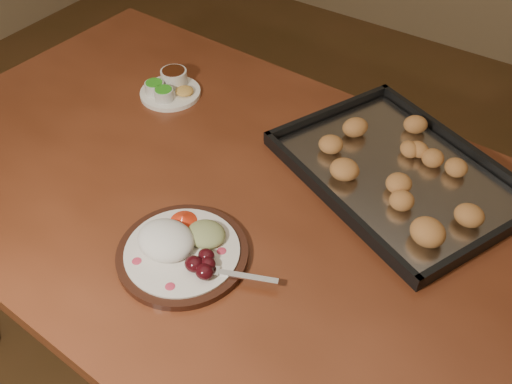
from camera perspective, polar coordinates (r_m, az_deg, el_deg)
The scene contains 5 objects.
ground at distance 1.92m, azimuth -3.78°, elevation -10.39°, with size 4.00×4.00×0.00m, color brown.
dining_table at distance 1.24m, azimuth -2.64°, elevation -2.97°, with size 1.54×0.97×0.75m.
dinner_plate at distance 1.05m, azimuth -7.53°, elevation -5.53°, with size 0.31×0.24×0.06m.
condiment_saucer at distance 1.45m, azimuth -8.63°, elevation 10.29°, with size 0.15×0.15×0.05m.
baking_tray at distance 1.23m, azimuth 14.02°, elevation 2.14°, with size 0.58×0.52×0.05m.
Camera 1 is at (0.73, -0.85, 1.56)m, focal length 40.00 mm.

